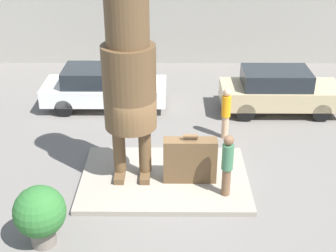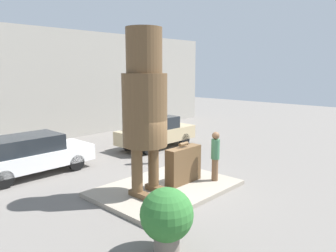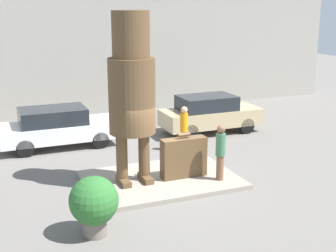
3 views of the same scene
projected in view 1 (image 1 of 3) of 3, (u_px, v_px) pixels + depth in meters
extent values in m
plane|color=slate|center=(165.00, 180.00, 13.11)|extent=(60.00, 60.00, 0.00)
cube|color=gray|center=(165.00, 178.00, 13.08)|extent=(4.64, 3.24, 0.14)
cube|color=brown|center=(120.00, 175.00, 12.97)|extent=(0.27, 0.79, 0.17)
cube|color=brown|center=(145.00, 175.00, 12.96)|extent=(0.27, 0.79, 0.17)
cylinder|color=brown|center=(119.00, 148.00, 12.72)|extent=(0.34, 0.34, 1.38)
cylinder|color=brown|center=(145.00, 148.00, 12.72)|extent=(0.34, 0.34, 1.38)
cylinder|color=brown|center=(130.00, 87.00, 11.91)|extent=(1.38, 1.38, 2.21)
cylinder|color=brown|center=(127.00, 18.00, 11.10)|extent=(1.08, 1.08, 1.33)
cube|color=brown|center=(190.00, 160.00, 12.62)|extent=(1.44, 0.41, 1.25)
cylinder|color=brown|center=(191.00, 136.00, 12.28)|extent=(0.40, 0.12, 0.12)
cylinder|color=brown|center=(226.00, 182.00, 12.11)|extent=(0.23, 0.23, 0.78)
cylinder|color=#3D704C|center=(228.00, 157.00, 11.78)|extent=(0.30, 0.30, 0.70)
sphere|color=brown|center=(229.00, 140.00, 11.56)|extent=(0.26, 0.26, 0.26)
cube|color=silver|center=(105.00, 91.00, 17.25)|extent=(4.49, 1.78, 0.63)
cube|color=#1E2328|center=(98.00, 76.00, 16.97)|extent=(2.47, 1.61, 0.60)
cylinder|color=black|center=(144.00, 91.00, 18.09)|extent=(0.64, 0.18, 0.64)
cylinder|color=black|center=(142.00, 108.00, 16.66)|extent=(0.64, 0.18, 0.64)
cylinder|color=black|center=(72.00, 91.00, 18.11)|extent=(0.64, 0.18, 0.64)
cylinder|color=black|center=(64.00, 108.00, 16.68)|extent=(0.64, 0.18, 0.64)
cube|color=tan|center=(280.00, 95.00, 16.86)|extent=(4.27, 1.73, 0.69)
cube|color=#1E2328|center=(276.00, 78.00, 16.57)|extent=(2.35, 1.55, 0.60)
cylinder|color=black|center=(310.00, 95.00, 17.70)|extent=(0.66, 0.18, 0.66)
cylinder|color=black|center=(322.00, 113.00, 16.32)|extent=(0.66, 0.18, 0.66)
cylinder|color=black|center=(240.00, 95.00, 17.72)|extent=(0.66, 0.18, 0.66)
cylinder|color=black|center=(246.00, 112.00, 16.34)|extent=(0.66, 0.18, 0.66)
cylinder|color=#70665B|center=(43.00, 236.00, 10.71)|extent=(0.58, 0.58, 0.40)
sphere|color=#2D6B2D|center=(40.00, 211.00, 10.40)|extent=(1.18, 1.18, 1.18)
cylinder|color=tan|center=(225.00, 127.00, 15.22)|extent=(0.22, 0.22, 0.78)
cylinder|color=orange|center=(226.00, 106.00, 14.88)|extent=(0.29, 0.29, 0.69)
sphere|color=tan|center=(227.00, 93.00, 14.67)|extent=(0.26, 0.26, 0.26)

